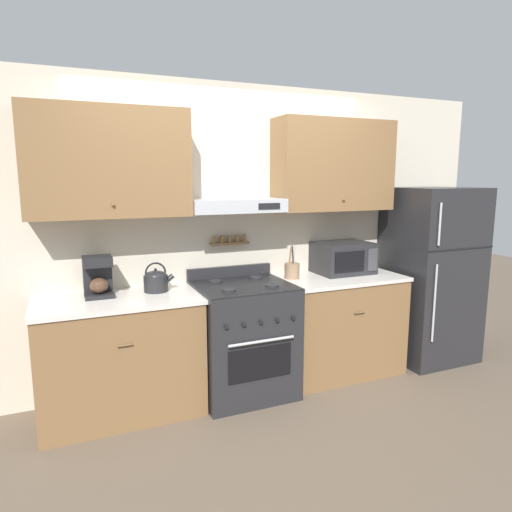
{
  "coord_description": "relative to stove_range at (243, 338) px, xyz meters",
  "views": [
    {
      "loc": [
        -1.32,
        -3.05,
        1.77
      ],
      "look_at": [
        0.1,
        0.27,
        1.15
      ],
      "focal_mm": 32.0,
      "sensor_mm": 36.0,
      "label": 1
    }
  ],
  "objects": [
    {
      "name": "counter_right",
      "position": [
        0.94,
        0.04,
        -0.01
      ],
      "size": [
        1.12,
        0.65,
        0.9
      ],
      "color": "brown",
      "rests_on": "ground_plane"
    },
    {
      "name": "utensil_crock",
      "position": [
        0.51,
        0.13,
        0.51
      ],
      "size": [
        0.13,
        0.13,
        0.29
      ],
      "color": "#8E7051",
      "rests_on": "counter_right"
    },
    {
      "name": "tea_kettle",
      "position": [
        -0.67,
        0.13,
        0.52
      ],
      "size": [
        0.24,
        0.19,
        0.23
      ],
      "color": "#232326",
      "rests_on": "counter_left"
    },
    {
      "name": "ground_plane",
      "position": [
        0.0,
        -0.29,
        -0.47
      ],
      "size": [
        16.0,
        16.0,
        0.0
      ],
      "primitive_type": "plane",
      "color": "brown"
    },
    {
      "name": "wall_back",
      "position": [
        -0.01,
        0.31,
        1.03
      ],
      "size": [
        5.2,
        0.46,
        2.55
      ],
      "color": "beige",
      "rests_on": "ground_plane"
    },
    {
      "name": "coffee_maker",
      "position": [
        -1.09,
        0.16,
        0.59
      ],
      "size": [
        0.2,
        0.21,
        0.3
      ],
      "color": "black",
      "rests_on": "counter_left"
    },
    {
      "name": "counter_left",
      "position": [
        -0.97,
        0.04,
        -0.01
      ],
      "size": [
        1.19,
        0.65,
        0.9
      ],
      "color": "brown",
      "rests_on": "ground_plane"
    },
    {
      "name": "stove_range",
      "position": [
        0.0,
        0.0,
        0.0
      ],
      "size": [
        0.76,
        0.72,
        1.02
      ],
      "color": "#232326",
      "rests_on": "ground_plane"
    },
    {
      "name": "microwave",
      "position": [
        1.05,
        0.15,
        0.58
      ],
      "size": [
        0.51,
        0.4,
        0.28
      ],
      "color": "#232326",
      "rests_on": "counter_right"
    },
    {
      "name": "refrigerator",
      "position": [
        1.97,
        -0.01,
        0.37
      ],
      "size": [
        0.77,
        0.72,
        1.68
      ],
      "color": "#232326",
      "rests_on": "ground_plane"
    }
  ]
}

